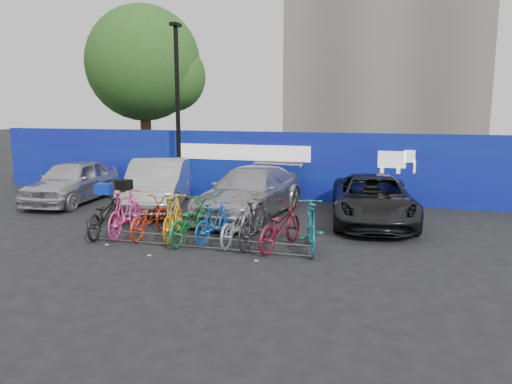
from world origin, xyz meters
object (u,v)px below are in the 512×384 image
at_px(bike_0, 105,214).
at_px(car_3, 373,199).
at_px(bike_5, 214,222).
at_px(car_0, 73,181).
at_px(bike_2, 150,217).
at_px(bike_1, 125,213).
at_px(car_1, 158,184).
at_px(lamppost, 178,106).
at_px(bike_4, 190,221).
at_px(bike_9, 311,226).
at_px(bike_8, 280,226).
at_px(bike_rack, 196,242).
at_px(car_2, 250,192).
at_px(bike_3, 173,217).
at_px(tree, 149,66).
at_px(bike_7, 257,223).
at_px(bike_6, 236,224).

bearing_deg(bike_0, car_3, -161.93).
relative_size(bike_0, bike_5, 1.22).
xyz_separation_m(car_0, bike_2, (4.70, -3.32, -0.24)).
xyz_separation_m(bike_1, bike_2, (0.63, 0.10, -0.10)).
bearing_deg(car_1, lamppost, 76.32).
relative_size(lamppost, bike_2, 3.26).
relative_size(car_0, bike_1, 2.18).
distance_m(bike_4, bike_9, 2.99).
bearing_deg(car_3, car_0, 171.20).
bearing_deg(lamppost, bike_4, -62.86).
distance_m(lamppost, bike_2, 6.15).
bearing_deg(bike_8, lamppost, -33.90).
xyz_separation_m(bike_rack, car_0, (-6.31, 4.07, 0.57)).
relative_size(bike_rack, bike_0, 2.75).
height_order(bike_4, bike_9, bike_9).
relative_size(car_0, car_3, 0.90).
bearing_deg(car_1, car_3, -19.07).
xyz_separation_m(car_1, car_2, (3.24, -0.34, -0.07)).
height_order(car_3, bike_0, car_3).
bearing_deg(bike_3, tree, -70.90).
distance_m(car_1, bike_9, 6.65).
bearing_deg(car_3, bike_5, -146.05).
distance_m(bike_1, bike_4, 1.84).
relative_size(bike_rack, bike_8, 2.77).
height_order(bike_7, bike_8, bike_7).
distance_m(bike_5, bike_6, 0.57).
height_order(car_2, bike_8, car_2).
relative_size(bike_4, bike_6, 1.05).
bearing_deg(bike_6, bike_7, 175.07).
bearing_deg(bike_8, car_0, -10.02).
xyz_separation_m(car_2, bike_6, (0.58, -3.05, -0.23)).
bearing_deg(bike_0, bike_4, 171.12).
relative_size(tree, bike_4, 3.96).
xyz_separation_m(car_3, bike_6, (-3.02, -3.21, -0.18)).
bearing_deg(car_3, bike_8, -128.06).
height_order(bike_1, bike_8, bike_1).
bearing_deg(bike_1, car_1, -83.05).
bearing_deg(car_3, car_1, 170.71).
relative_size(tree, bike_8, 3.86).
bearing_deg(bike_3, bike_5, 169.97).
xyz_separation_m(tree, bike_7, (8.07, -10.06, -4.50)).
bearing_deg(bike_8, bike_5, 10.05).
bearing_deg(bike_6, bike_9, -179.04).
relative_size(car_2, car_3, 1.04).
xyz_separation_m(car_2, bike_1, (-2.41, -3.09, -0.13)).
bearing_deg(car_0, bike_rack, -37.95).
xyz_separation_m(bike_2, bike_4, (1.20, -0.21, 0.03)).
height_order(car_1, bike_2, car_1).
bearing_deg(tree, car_1, -60.65).
bearing_deg(bike_2, bike_3, 174.84).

